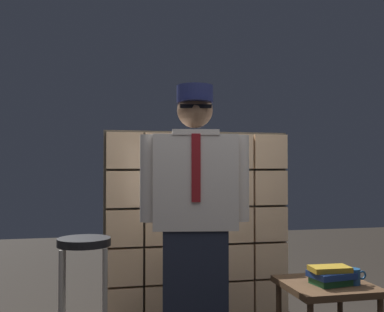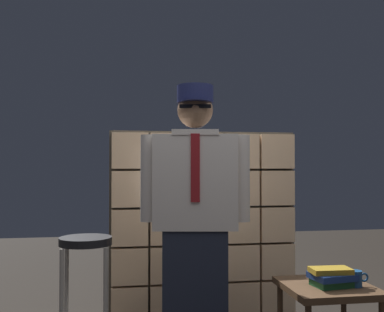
% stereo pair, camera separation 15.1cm
% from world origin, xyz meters
% --- Properties ---
extents(glass_block_wall, '(1.58, 0.10, 1.58)m').
position_xyz_m(glass_block_wall, '(0.00, 1.29, 0.77)').
color(glass_block_wall, '#E0B78C').
rests_on(glass_block_wall, ground).
extents(standing_person, '(0.72, 0.34, 1.79)m').
position_xyz_m(standing_person, '(-0.22, 0.47, 0.93)').
color(standing_person, '#1E2333').
rests_on(standing_person, ground).
extents(bar_stool, '(0.34, 0.34, 0.81)m').
position_xyz_m(bar_stool, '(-0.93, 0.60, 0.60)').
color(bar_stool, black).
rests_on(bar_stool, ground).
extents(side_table, '(0.52, 0.52, 0.55)m').
position_xyz_m(side_table, '(0.54, 0.16, 0.48)').
color(side_table, '#513823').
rests_on(side_table, ground).
extents(book_stack, '(0.27, 0.22, 0.11)m').
position_xyz_m(book_stack, '(0.55, 0.12, 0.60)').
color(book_stack, '#1E592D').
rests_on(book_stack, side_table).
extents(coffee_mug, '(0.13, 0.08, 0.09)m').
position_xyz_m(coffee_mug, '(0.68, 0.09, 0.60)').
color(coffee_mug, navy).
rests_on(coffee_mug, side_table).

